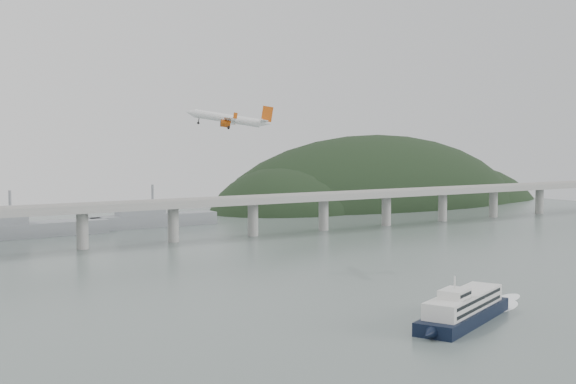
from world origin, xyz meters
TOP-DOWN VIEW (x-y plane):
  - ground at (0.00, 0.00)m, footprint 900.00×900.00m
  - bridge at (-1.15, 200.00)m, footprint 800.00×22.00m
  - headland at (285.18, 331.75)m, footprint 365.00×155.00m
  - ferry at (16.19, -17.68)m, footprint 76.28×39.28m
  - airliner at (-2.78, 94.14)m, footprint 32.83×30.92m

SIDE VIEW (x-z plane):
  - headland at x=285.18m, z-range -97.34..58.66m
  - ground at x=0.00m, z-range 0.00..0.00m
  - ferry at x=16.19m, z-range -3.50..11.78m
  - bridge at x=-1.15m, z-range 5.70..29.60m
  - airliner at x=-2.78m, z-range 58.71..68.42m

